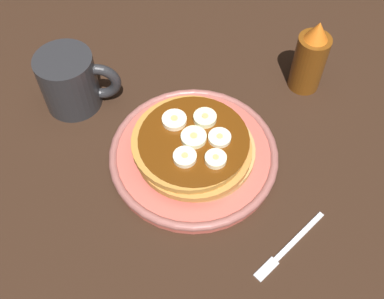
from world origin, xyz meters
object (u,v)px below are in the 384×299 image
(banana_slice_2, at_px, (183,157))
(syrup_bottle, at_px, (308,59))
(banana_slice_1, at_px, (218,139))
(banana_slice_3, at_px, (203,118))
(plate, at_px, (192,155))
(fork, at_px, (285,249))
(banana_slice_5, at_px, (214,159))
(coffee_mug, at_px, (70,81))
(banana_slice_4, at_px, (173,120))
(pancake_stack, at_px, (192,148))
(banana_slice_0, at_px, (193,137))

(banana_slice_2, xyz_separation_m, syrup_bottle, (0.19, 0.18, 0.00))
(banana_slice_1, distance_m, banana_slice_3, 0.04)
(plate, bearing_deg, fork, -49.21)
(banana_slice_5, relative_size, coffee_mug, 0.24)
(plate, bearing_deg, syrup_bottle, 39.80)
(plate, height_order, banana_slice_4, banana_slice_4)
(plate, xyz_separation_m, banana_slice_5, (0.03, -0.04, 0.04))
(plate, height_order, pancake_stack, pancake_stack)
(banana_slice_3, bearing_deg, banana_slice_4, -175.19)
(plate, height_order, banana_slice_0, banana_slice_0)
(banana_slice_1, bearing_deg, banana_slice_0, 177.36)
(pancake_stack, height_order, banana_slice_4, banana_slice_4)
(banana_slice_4, distance_m, fork, 0.23)
(banana_slice_1, xyz_separation_m, banana_slice_5, (-0.01, -0.03, 0.00))
(banana_slice_1, relative_size, fork, 0.31)
(banana_slice_1, height_order, syrup_bottle, syrup_bottle)
(plate, relative_size, pancake_stack, 1.40)
(banana_slice_5, bearing_deg, banana_slice_4, 130.78)
(banana_slice_0, height_order, coffee_mug, coffee_mug)
(pancake_stack, xyz_separation_m, banana_slice_3, (0.02, 0.04, 0.02))
(banana_slice_4, height_order, banana_slice_5, same)
(syrup_bottle, bearing_deg, plate, -140.20)
(plate, relative_size, banana_slice_2, 7.66)
(banana_slice_3, relative_size, syrup_bottle, 0.26)
(banana_slice_0, distance_m, banana_slice_5, 0.04)
(banana_slice_1, bearing_deg, banana_slice_5, -100.34)
(fork, bearing_deg, pancake_stack, 131.48)
(pancake_stack, height_order, syrup_bottle, syrup_bottle)
(fork, bearing_deg, plate, 130.79)
(banana_slice_1, bearing_deg, fork, -58.40)
(banana_slice_2, bearing_deg, plate, 70.43)
(pancake_stack, bearing_deg, banana_slice_4, 129.45)
(plate, distance_m, pancake_stack, 0.02)
(pancake_stack, distance_m, banana_slice_2, 0.04)
(banana_slice_3, bearing_deg, syrup_bottle, 35.28)
(banana_slice_2, distance_m, fork, 0.18)
(banana_slice_3, distance_m, fork, 0.21)
(syrup_bottle, bearing_deg, banana_slice_3, -144.72)
(banana_slice_2, bearing_deg, banana_slice_0, 67.53)
(banana_slice_4, distance_m, syrup_bottle, 0.24)
(plate, bearing_deg, pancake_stack, -82.28)
(pancake_stack, distance_m, syrup_bottle, 0.24)
(pancake_stack, bearing_deg, syrup_bottle, 40.61)
(banana_slice_5, xyz_separation_m, fork, (0.09, -0.10, -0.05))
(banana_slice_0, distance_m, fork, 0.19)
(banana_slice_1, bearing_deg, banana_slice_4, 153.41)
(pancake_stack, height_order, coffee_mug, coffee_mug)
(banana_slice_0, distance_m, coffee_mug, 0.22)
(plate, distance_m, banana_slice_0, 0.04)
(plate, distance_m, banana_slice_5, 0.06)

